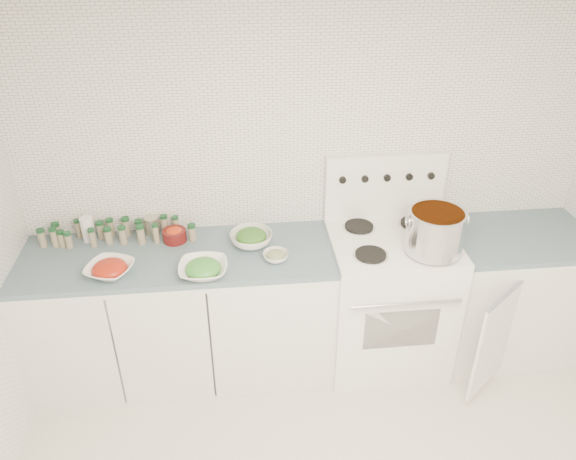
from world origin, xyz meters
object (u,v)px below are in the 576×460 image
object	(u,v)px
stove	(387,295)
bowl_tomato	(110,269)
stock_pot	(435,230)
bowl_snowpea	(203,269)

from	to	relation	value
stove	bowl_tomato	xyz separation A→B (m)	(-1.66, -0.16, 0.44)
stock_pot	bowl_snowpea	xyz separation A→B (m)	(-1.33, -0.04, -0.14)
bowl_tomato	bowl_snowpea	xyz separation A→B (m)	(0.52, -0.06, 0.00)
stove	bowl_snowpea	distance (m)	1.24
bowl_tomato	bowl_snowpea	size ratio (longest dim) A/B	1.13
stock_pot	stove	bearing A→B (deg)	137.60
stove	bowl_tomato	world-z (taller)	stove
stock_pot	bowl_snowpea	world-z (taller)	stock_pot
stove	bowl_tomato	distance (m)	1.72
stove	bowl_snowpea	world-z (taller)	stove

